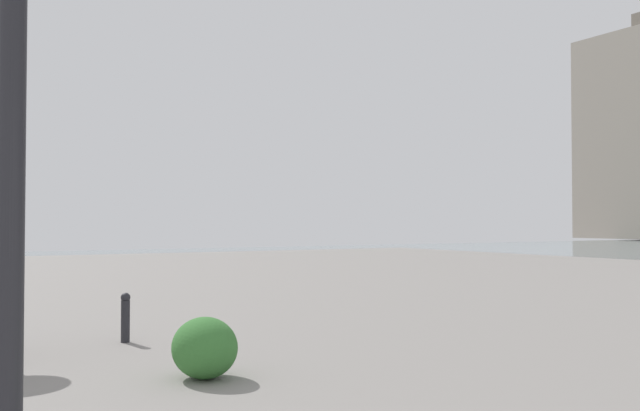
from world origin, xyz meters
name	(u,v)px	position (x,y,z in m)	size (l,w,h in m)	color
lamppost	(13,15)	(3.28, 1.05, 2.72)	(0.98, 0.28, 4.10)	#232328
bollard_mid	(125,316)	(8.94, -1.00, 0.36)	(0.13, 0.13, 0.68)	#232328
shrub_round	(205,348)	(6.30, -1.16, 0.32)	(0.76, 0.68, 0.65)	#387533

